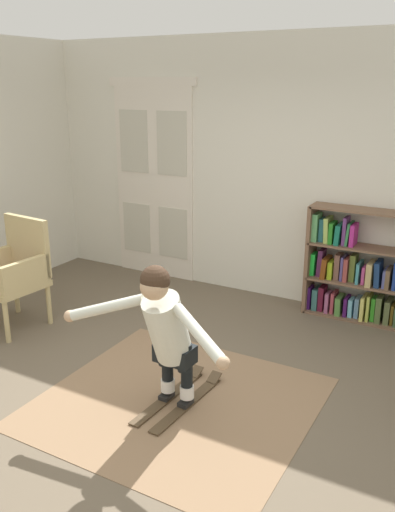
% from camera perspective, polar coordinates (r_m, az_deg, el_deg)
% --- Properties ---
extents(ground_plane, '(7.20, 7.20, 0.00)m').
position_cam_1_polar(ground_plane, '(4.43, -5.06, -14.98)').
color(ground_plane, brown).
extents(back_wall, '(6.00, 0.10, 2.90)m').
position_cam_1_polar(back_wall, '(6.12, 8.46, 8.75)').
color(back_wall, silver).
rests_on(back_wall, ground).
extents(double_door, '(1.22, 0.05, 2.45)m').
position_cam_1_polar(double_door, '(6.83, -4.58, 7.95)').
color(double_door, silver).
rests_on(double_door, ground).
extents(rug, '(2.03, 1.91, 0.01)m').
position_cam_1_polar(rug, '(4.40, -2.12, -15.06)').
color(rug, '#8A6B4D').
rests_on(rug, ground).
extents(bookshelf, '(1.66, 0.30, 1.18)m').
position_cam_1_polar(bookshelf, '(5.84, 18.66, -2.21)').
color(bookshelf, brown).
rests_on(bookshelf, ground).
extents(wicker_chair, '(0.65, 0.65, 1.10)m').
position_cam_1_polar(wicker_chair, '(5.77, -18.71, -1.46)').
color(wicker_chair, tan).
rests_on(wicker_chair, ground).
extents(skis_pair, '(0.32, 0.92, 0.07)m').
position_cam_1_polar(skis_pair, '(4.42, -1.88, -14.67)').
color(skis_pair, '#4B3925').
rests_on(skis_pair, rug).
extents(person_skier, '(1.40, 0.64, 1.13)m').
position_cam_1_polar(person_skier, '(3.96, -3.40, -7.45)').
color(person_skier, white).
rests_on(person_skier, skis_pair).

